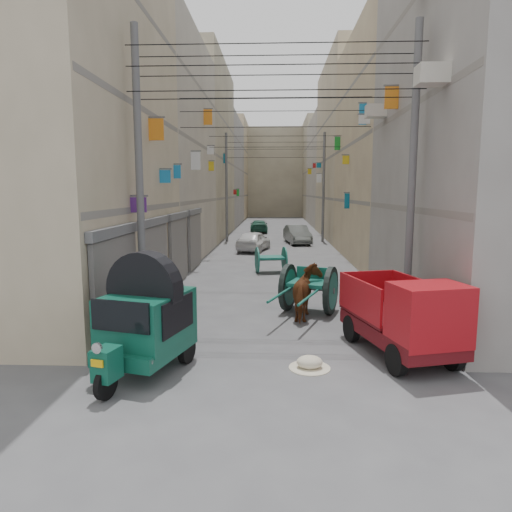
# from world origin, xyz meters

# --- Properties ---
(ground) EXTENTS (140.00, 140.00, 0.00)m
(ground) POSITION_xyz_m (0.00, 0.00, 0.00)
(ground) COLOR #48484B
(ground) RESTS_ON ground
(building_row_left) EXTENTS (8.00, 62.00, 14.00)m
(building_row_left) POSITION_xyz_m (-8.00, 34.13, 6.46)
(building_row_left) COLOR #BCAB8E
(building_row_left) RESTS_ON ground
(building_row_right) EXTENTS (8.00, 62.00, 14.00)m
(building_row_right) POSITION_xyz_m (8.00, 34.13, 6.46)
(building_row_right) COLOR gray
(building_row_right) RESTS_ON ground
(end_cap_building) EXTENTS (22.00, 10.00, 13.00)m
(end_cap_building) POSITION_xyz_m (0.00, 66.00, 6.50)
(end_cap_building) COLOR #AFA689
(end_cap_building) RESTS_ON ground
(shutters_left) EXTENTS (0.18, 14.40, 2.88)m
(shutters_left) POSITION_xyz_m (-3.92, 10.38, 1.49)
(shutters_left) COLOR #47474C
(shutters_left) RESTS_ON ground
(signboards) EXTENTS (8.22, 40.52, 5.67)m
(signboards) POSITION_xyz_m (-0.01, 21.66, 3.43)
(signboards) COLOR #0B6181
(signboards) RESTS_ON ground
(ac_units) EXTENTS (0.70, 6.55, 3.35)m
(ac_units) POSITION_xyz_m (3.65, 7.67, 7.43)
(ac_units) COLOR beige
(ac_units) RESTS_ON ground
(utility_poles) EXTENTS (7.40, 22.20, 8.00)m
(utility_poles) POSITION_xyz_m (0.00, 17.00, 4.00)
(utility_poles) COLOR #58585B
(utility_poles) RESTS_ON ground
(overhead_cables) EXTENTS (7.40, 22.52, 1.12)m
(overhead_cables) POSITION_xyz_m (0.00, 14.40, 6.77)
(overhead_cables) COLOR black
(overhead_cables) RESTS_ON ground
(auto_rickshaw) EXTENTS (2.02, 2.83, 1.92)m
(auto_rickshaw) POSITION_xyz_m (-2.62, 2.80, 1.13)
(auto_rickshaw) COLOR black
(auto_rickshaw) RESTS_ON ground
(tonga_cart) EXTENTS (2.25, 3.47, 1.47)m
(tonga_cart) POSITION_xyz_m (1.09, 7.67, 0.77)
(tonga_cart) COLOR black
(tonga_cart) RESTS_ON ground
(mini_truck) EXTENTS (2.28, 3.60, 1.87)m
(mini_truck) POSITION_xyz_m (2.96, 3.63, 0.90)
(mini_truck) COLOR black
(mini_truck) RESTS_ON ground
(second_cart) EXTENTS (1.55, 1.42, 1.19)m
(second_cart) POSITION_xyz_m (-0.15, 14.62, 0.63)
(second_cart) COLOR #145A4B
(second_cart) RESTS_ON ground
(feed_sack) EXTENTS (0.55, 0.44, 0.28)m
(feed_sack) POSITION_xyz_m (0.78, 3.07, 0.14)
(feed_sack) COLOR beige
(feed_sack) RESTS_ON ground
(horse) EXTENTS (1.05, 1.92, 1.55)m
(horse) POSITION_xyz_m (1.01, 7.00, 0.78)
(horse) COLOR #5E3016
(horse) RESTS_ON ground
(distant_car_white) EXTENTS (2.30, 4.00, 1.28)m
(distant_car_white) POSITION_xyz_m (-1.31, 22.36, 0.64)
(distant_car_white) COLOR silver
(distant_car_white) RESTS_ON ground
(distant_car_grey) EXTENTS (2.00, 4.16, 1.32)m
(distant_car_grey) POSITION_xyz_m (1.63, 26.55, 0.66)
(distant_car_grey) COLOR #4D514E
(distant_car_grey) RESTS_ON ground
(distant_car_green) EXTENTS (1.75, 3.94, 1.12)m
(distant_car_green) POSITION_xyz_m (-1.45, 35.57, 0.56)
(distant_car_green) COLOR #1A4C39
(distant_car_green) RESTS_ON ground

